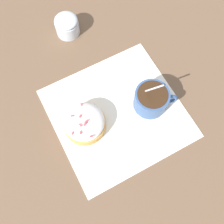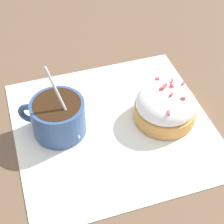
# 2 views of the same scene
# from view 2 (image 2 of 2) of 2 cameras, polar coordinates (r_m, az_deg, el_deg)

# --- Properties ---
(ground_plane) EXTENTS (3.00, 3.00, 0.00)m
(ground_plane) POSITION_cam_2_polar(r_m,az_deg,el_deg) (0.59, 0.19, -2.30)
(ground_plane) COLOR brown
(paper_napkin) EXTENTS (0.33, 0.32, 0.00)m
(paper_napkin) POSITION_cam_2_polar(r_m,az_deg,el_deg) (0.59, 0.19, -2.20)
(paper_napkin) COLOR white
(paper_napkin) RESTS_ON ground_plane
(coffee_cup) EXTENTS (0.10, 0.08, 0.12)m
(coffee_cup) POSITION_cam_2_polar(r_m,az_deg,el_deg) (0.56, -8.30, -0.60)
(coffee_cup) COLOR #335184
(coffee_cup) RESTS_ON paper_napkin
(frosted_pastry) EXTENTS (0.10, 0.10, 0.06)m
(frosted_pastry) POSITION_cam_2_polar(r_m,az_deg,el_deg) (0.59, 8.05, 1.07)
(frosted_pastry) COLOR #D19347
(frosted_pastry) RESTS_ON paper_napkin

